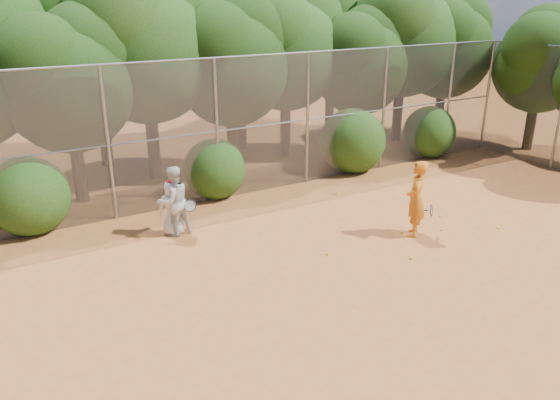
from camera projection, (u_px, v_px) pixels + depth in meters
ground at (380, 276)px, 11.54m from camera, size 80.00×80.00×0.00m
fence_back at (245, 126)px, 15.60m from camera, size 20.05×0.09×4.03m
tree_2 at (68, 74)px, 14.51m from camera, size 3.99×3.47×5.47m
tree_3 at (146, 37)px, 16.21m from camera, size 4.89×4.26×6.70m
tree_4 at (231, 56)px, 17.12m from camera, size 4.19×3.64×5.73m
tree_5 at (286, 41)px, 18.84m from camera, size 4.51×3.92×6.17m
tree_6 at (361, 57)px, 19.40m from camera, size 3.86×3.36×5.29m
tree_7 at (404, 30)px, 20.78m from camera, size 4.77×4.14×6.53m
tree_8 at (447, 41)px, 21.64m from camera, size 4.25×3.70×5.82m
tree_10 at (94, 26)px, 17.44m from camera, size 5.15×4.48×7.06m
tree_11 at (240, 36)px, 19.62m from camera, size 4.64×4.03×6.35m
tree_12 at (333, 22)px, 22.10m from camera, size 5.02×4.37×6.88m
tree_13 at (542, 56)px, 19.75m from camera, size 3.86×3.36×5.29m
bush_0 at (28, 193)px, 13.46m from camera, size 2.00×2.00×2.00m
bush_1 at (214, 166)px, 15.84m from camera, size 1.80×1.80×1.80m
bush_2 at (353, 138)px, 18.12m from camera, size 2.20×2.20×2.20m
bush_3 at (430, 130)px, 19.81m from camera, size 1.90×1.90×1.90m
player_yellow at (416, 199)px, 13.18m from camera, size 0.90×0.81×1.91m
player_teen at (172, 207)px, 13.34m from camera, size 0.81×0.71×1.43m
player_white at (174, 201)px, 13.25m from camera, size 0.96×0.82×1.76m
ball_0 at (402, 232)px, 13.57m from camera, size 0.07×0.07×0.07m
ball_1 at (440, 216)px, 14.58m from camera, size 0.07×0.07×0.07m
ball_2 at (411, 258)px, 12.27m from camera, size 0.07×0.07×0.07m
ball_3 at (442, 229)px, 13.74m from camera, size 0.07×0.07×0.07m
ball_4 at (327, 254)px, 12.46m from camera, size 0.07×0.07×0.07m
ball_5 at (336, 193)px, 16.25m from camera, size 0.07×0.07×0.07m
ball_6 at (498, 228)px, 13.84m from camera, size 0.07×0.07×0.07m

